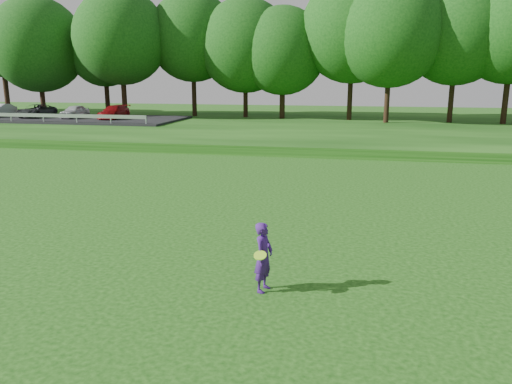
# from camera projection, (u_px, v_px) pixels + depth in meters

# --- Properties ---
(ground) EXTENTS (140.00, 140.00, 0.00)m
(ground) POSITION_uv_depth(u_px,v_px,m) (160.00, 291.00, 11.17)
(ground) COLOR #113E0B
(ground) RESTS_ON ground
(berm) EXTENTS (130.00, 30.00, 0.60)m
(berm) POSITION_uv_depth(u_px,v_px,m) (310.00, 127.00, 43.51)
(berm) COLOR #113E0B
(berm) RESTS_ON ground
(walking_path) EXTENTS (130.00, 1.60, 0.04)m
(walking_path) POSITION_uv_depth(u_px,v_px,m) (287.00, 154.00, 30.23)
(walking_path) COLOR gray
(walking_path) RESTS_ON ground
(treeline) EXTENTS (104.00, 7.00, 15.00)m
(treeline) POSITION_uv_depth(u_px,v_px,m) (317.00, 37.00, 45.53)
(treeline) COLOR #0E3F0E
(treeline) RESTS_ON berm
(parking_lot) EXTENTS (24.00, 9.00, 1.38)m
(parking_lot) POSITION_uv_depth(u_px,v_px,m) (55.00, 115.00, 46.91)
(parking_lot) COLOR black
(parking_lot) RESTS_ON berm
(woman) EXTENTS (0.50, 0.77, 1.58)m
(woman) POSITION_uv_depth(u_px,v_px,m) (264.00, 257.00, 11.02)
(woman) COLOR #401973
(woman) RESTS_ON ground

